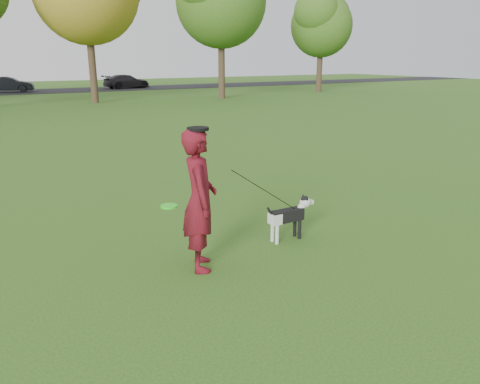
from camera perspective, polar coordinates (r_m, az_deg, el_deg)
ground at (r=8.04m, az=2.07°, el=-5.69°), size 120.00×120.00×0.00m
road at (r=46.53m, az=-26.24°, el=10.85°), size 120.00×7.00×0.02m
man at (r=6.66m, az=-4.95°, el=-1.01°), size 0.73×0.88×2.06m
dog at (r=7.90m, az=6.13°, el=-2.67°), size 0.98×0.20×0.74m
car_mid at (r=46.49m, az=-26.36°, el=11.66°), size 4.22×2.26×1.32m
car_right at (r=48.56m, az=-13.65°, el=12.97°), size 4.75×2.47×1.32m
man_held_items at (r=7.30m, az=3.18°, el=0.10°), size 2.54×0.42×1.57m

